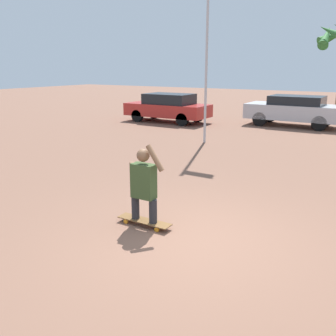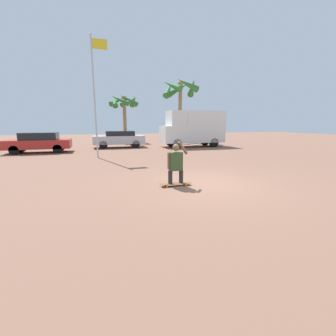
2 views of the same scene
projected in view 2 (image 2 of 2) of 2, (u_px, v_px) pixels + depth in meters
The scene contains 9 objects.
ground_plane at pixel (204, 184), 7.70m from camera, with size 80.00×80.00×0.00m, color brown.
skateboard at pixel (176, 183), 7.45m from camera, with size 1.02×0.25×0.10m.
person_skateboarder at pixel (176, 162), 7.31m from camera, with size 0.70×0.22×1.39m.
camper_van at pixel (194, 128), 19.89m from camera, with size 5.54×2.05×3.11m.
parked_car_silver at pixel (119, 139), 19.38m from camera, with size 4.29×1.84×1.42m.
parked_car_red at pixel (39, 142), 15.88m from camera, with size 4.24×1.75×1.42m.
palm_tree_near_van at pixel (180, 90), 24.23m from camera, with size 4.02×3.90×6.86m.
palm_tree_center_background at pixel (124, 103), 24.08m from camera, with size 3.31×3.38×5.15m.
flagpole at pixel (95, 91), 12.87m from camera, with size 0.92×0.12×6.92m.
Camera 2 is at (-3.38, -6.75, 2.03)m, focal length 24.00 mm.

